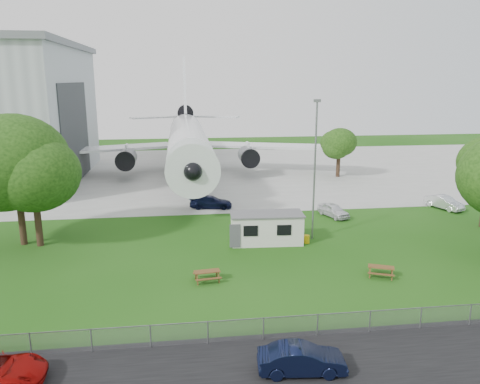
{
  "coord_description": "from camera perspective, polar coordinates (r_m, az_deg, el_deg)",
  "views": [
    {
      "loc": [
        -3.19,
        -31.89,
        13.75
      ],
      "look_at": [
        2.0,
        8.0,
        4.0
      ],
      "focal_mm": 35.0,
      "sensor_mm": 36.0,
      "label": 1
    }
  ],
  "objects": [
    {
      "name": "lamp_mast",
      "position": [
        40.5,
        9.08,
        2.42
      ],
      "size": [
        0.16,
        0.16,
        12.0
      ],
      "primitive_type": "cylinder",
      "color": "slate",
      "rests_on": "ground"
    },
    {
      "name": "asphalt_strip",
      "position": [
        23.57,
        1.91,
        -22.04
      ],
      "size": [
        120.0,
        8.0,
        0.02
      ],
      "primitive_type": "cube",
      "color": "black",
      "rests_on": "ground"
    },
    {
      "name": "tree_west_big",
      "position": [
        42.6,
        -25.72,
        3.13
      ],
      "size": [
        9.54,
        9.54,
        11.76
      ],
      "color": "#382619",
      "rests_on": "ground"
    },
    {
      "name": "airliner",
      "position": [
        68.28,
        -6.39,
        6.41
      ],
      "size": [
        46.36,
        47.73,
        17.69
      ],
      "color": "white",
      "rests_on": "ground"
    },
    {
      "name": "concrete_apron",
      "position": [
        71.29,
        -4.71,
        2.47
      ],
      "size": [
        120.0,
        46.0,
        0.03
      ],
      "primitive_type": "cube",
      "color": "#B7B7B2",
      "rests_on": "ground"
    },
    {
      "name": "ground",
      "position": [
        34.87,
        -1.58,
        -9.6
      ],
      "size": [
        160.0,
        160.0,
        0.0
      ],
      "primitive_type": "plane",
      "color": "#2C5F1A"
    },
    {
      "name": "car_centre_sedan",
      "position": [
        23.91,
        7.53,
        -19.6
      ],
      "size": [
        4.33,
        1.85,
        1.39
      ],
      "primitive_type": "imported",
      "rotation": [
        0.0,
        0.0,
        1.48
      ],
      "color": "black",
      "rests_on": "ground"
    },
    {
      "name": "car_ne_sedan",
      "position": [
        55.3,
        23.63,
        -1.19
      ],
      "size": [
        2.94,
        4.52,
        1.41
      ],
      "primitive_type": "imported",
      "rotation": [
        0.0,
        0.0,
        0.37
      ],
      "color": "silver",
      "rests_on": "ground"
    },
    {
      "name": "tree_far_apron",
      "position": [
        68.17,
        12.0,
        5.75
      ],
      "size": [
        5.23,
        5.23,
        7.39
      ],
      "color": "#382619",
      "rests_on": "ground"
    },
    {
      "name": "picnic_east",
      "position": [
        35.43,
        16.75,
        -9.82
      ],
      "size": [
        2.24,
        2.08,
        0.76
      ],
      "primitive_type": null,
      "rotation": [
        0.0,
        0.0,
        -0.4
      ],
      "color": "brown",
      "rests_on": "ground"
    },
    {
      "name": "car_ne_hatch",
      "position": [
        48.78,
        11.31,
        -2.21
      ],
      "size": [
        2.79,
        4.19,
        1.32
      ],
      "primitive_type": "imported",
      "rotation": [
        0.0,
        0.0,
        0.35
      ],
      "color": "silver",
      "rests_on": "ground"
    },
    {
      "name": "fence",
      "position": [
        26.46,
        0.63,
        -17.68
      ],
      "size": [
        58.0,
        0.04,
        1.3
      ],
      "primitive_type": "cube",
      "color": "gray",
      "rests_on": "ground"
    },
    {
      "name": "car_apron_van",
      "position": [
        51.07,
        -3.58,
        -1.24
      ],
      "size": [
        4.81,
        2.44,
        1.34
      ],
      "primitive_type": "imported",
      "rotation": [
        0.0,
        0.0,
        1.44
      ],
      "color": "black",
      "rests_on": "ground"
    },
    {
      "name": "picnic_west",
      "position": [
        33.32,
        -4.01,
        -10.78
      ],
      "size": [
        1.97,
        1.71,
        0.76
      ],
      "primitive_type": null,
      "rotation": [
        0.0,
        0.0,
        0.12
      ],
      "color": "brown",
      "rests_on": "ground"
    },
    {
      "name": "tree_west_small",
      "position": [
        41.79,
        -23.92,
        2.08
      ],
      "size": [
        7.35,
        7.35,
        9.92
      ],
      "color": "#382619",
      "rests_on": "ground"
    },
    {
      "name": "site_cabin",
      "position": [
        40.26,
        3.28,
        -4.39
      ],
      "size": [
        6.82,
        3.02,
        2.62
      ],
      "color": "silver",
      "rests_on": "ground"
    }
  ]
}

